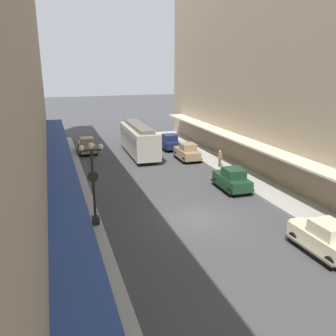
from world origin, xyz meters
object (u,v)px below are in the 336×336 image
Objects in this scene: pedestrian_1 at (89,238)px; pedestrian_3 at (72,188)px; fire_hydrant at (229,170)px; parked_car_2 at (325,237)px; pedestrian_4 at (86,218)px; parked_car_4 at (232,179)px; lamp_post_with_clock at (93,181)px; parked_car_0 at (87,145)px; streetcar at (139,139)px; pedestrian_2 at (64,151)px; parked_car_3 at (169,142)px; pedestrian_0 at (220,158)px; parked_car_1 at (187,151)px.

pedestrian_1 is 8.31m from pedestrian_3.
parked_car_2 is at bearing -97.17° from fire_hydrant.
pedestrian_4 reaches higher than fire_hydrant.
parked_car_4 is 12.40m from pedestrian_3.
pedestrian_3 is at bearing 102.26° from lamp_post_with_clock.
streetcar is at bearing -28.23° from parked_car_0.
pedestrian_2 is at bearing 131.21° from parked_car_4.
parked_car_3 is 2.62× the size of pedestrian_0.
parked_car_0 is 23.02m from pedestrian_1.
lamp_post_with_clock is at bearing 55.44° from pedestrian_4.
lamp_post_with_clock is (-11.01, -18.38, 2.04)m from parked_car_3.
parked_car_0 is at bearing 84.18° from pedestrian_1.
parked_car_0 reaches higher than pedestrian_0.
pedestrian_0 is at bearing -50.48° from streetcar.
fire_hydrant is (1.55, 3.37, -0.38)m from parked_car_4.
pedestrian_1 is at bearing -95.82° from parked_car_0.
parked_car_1 is 18.36m from pedestrian_4.
parked_car_0 reaches higher than pedestrian_2.
pedestrian_0 is 0.98× the size of pedestrian_4.
parked_car_0 is at bearing 172.92° from parked_car_3.
pedestrian_4 is (0.38, -18.15, 0.02)m from pedestrian_2.
lamp_post_with_clock reaches higher than streetcar.
pedestrian_0 is (0.34, 2.56, 0.43)m from fire_hydrant.
pedestrian_2 is at bearing 176.00° from streetcar.
pedestrian_0 is 1.00× the size of pedestrian_1.
parked_car_0 is at bearing 120.63° from parked_car_4.
parked_car_2 is 25.52m from parked_car_3.
fire_hydrant is (1.52, -6.44, -0.38)m from parked_car_1.
parked_car_2 is at bearing -90.60° from parked_car_1.
pedestrian_1 is at bearing -137.82° from pedestrian_0.
parked_car_3 is at bearing 58.90° from pedestrian_4.
pedestrian_1 is at bearing 162.17° from parked_car_2.
parked_car_0 is 2.56× the size of pedestrian_4.
streetcar reaches higher than pedestrian_2.
pedestrian_2 reaches higher than fire_hydrant.
pedestrian_3 is at bearing 92.15° from pedestrian_1.
parked_car_0 is 5.21× the size of fire_hydrant.
parked_car_3 reaches higher than pedestrian_1.
pedestrian_1 is 20.58m from pedestrian_2.
pedestrian_4 is at bearing -85.73° from pedestrian_3.
parked_car_1 reaches higher than pedestrian_4.
pedestrian_0 is at bearing -29.62° from pedestrian_2.
parked_car_1 is at bearing 103.30° from fire_hydrant.
parked_car_2 is 0.99× the size of parked_car_3.
pedestrian_0 is at bearing 72.36° from parked_car_4.
lamp_post_with_clock reaches higher than parked_car_4.
pedestrian_0 is (13.09, 9.21, -2.00)m from lamp_post_with_clock.
parked_car_2 reaches higher than fire_hydrant.
fire_hydrant is at bearing 29.49° from pedestrian_4.
pedestrian_4 reaches higher than pedestrian_2.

